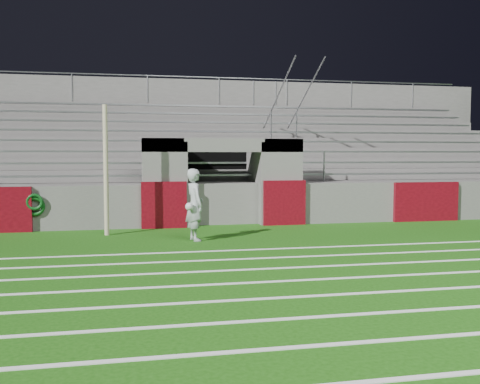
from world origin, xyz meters
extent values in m
plane|color=#184C0C|center=(0.00, 0.00, 0.00)|extent=(90.00, 90.00, 0.00)
cylinder|color=#C4B692|center=(-3.37, 1.92, 1.71)|extent=(0.13, 0.13, 3.43)
cube|color=white|center=(0.00, -8.00, 0.01)|extent=(28.00, 0.09, 0.01)
cube|color=white|center=(0.00, -7.00, 0.01)|extent=(28.00, 0.09, 0.01)
cube|color=white|center=(0.00, -6.00, 0.01)|extent=(28.00, 0.09, 0.01)
cube|color=white|center=(0.00, -5.00, 0.01)|extent=(28.00, 0.09, 0.01)
cube|color=white|center=(0.00, -4.00, 0.01)|extent=(28.00, 0.09, 0.01)
cube|color=white|center=(0.00, -3.00, 0.01)|extent=(28.00, 0.09, 0.01)
cube|color=white|center=(0.00, -2.00, 0.01)|extent=(28.00, 0.09, 0.01)
cube|color=white|center=(0.00, -1.00, 0.01)|extent=(28.00, 0.09, 0.01)
cube|color=#5C5A57|center=(7.70, 3.17, 0.62)|extent=(10.60, 0.35, 1.25)
cube|color=#5C5A57|center=(-1.80, 3.50, 1.30)|extent=(1.20, 1.00, 2.60)
cube|color=#5C5A57|center=(1.80, 3.50, 1.30)|extent=(1.20, 1.00, 2.60)
cube|color=black|center=(0.00, 5.20, 1.25)|extent=(2.60, 0.20, 2.50)
cube|color=#5C5A57|center=(-1.15, 4.10, 1.25)|extent=(0.10, 2.20, 2.50)
cube|color=#5C5A57|center=(1.15, 4.10, 1.25)|extent=(0.10, 2.20, 2.50)
cube|color=#5C5A57|center=(0.00, 3.50, 2.40)|extent=(4.80, 1.00, 0.40)
cube|color=#5C5A57|center=(0.00, 7.35, 1.15)|extent=(26.00, 8.00, 0.20)
cube|color=#5C5A57|center=(0.00, 7.35, 0.53)|extent=(26.00, 8.00, 1.05)
cube|color=#4F060F|center=(-1.80, 2.94, 0.68)|extent=(1.30, 0.15, 1.35)
cube|color=#4F060F|center=(1.80, 2.94, 0.68)|extent=(1.30, 0.15, 1.35)
cube|color=#4F060F|center=(6.50, 2.94, 0.62)|extent=(2.20, 0.15, 1.25)
cube|color=gray|center=(0.00, 4.43, 1.47)|extent=(23.00, 0.28, 0.06)
cube|color=#5C5A57|center=(0.00, 5.28, 1.44)|extent=(24.00, 0.75, 0.38)
cube|color=gray|center=(0.00, 5.18, 1.85)|extent=(23.00, 0.28, 0.06)
cube|color=#5C5A57|center=(0.00, 6.03, 1.63)|extent=(24.00, 0.75, 0.76)
cube|color=gray|center=(0.00, 5.93, 2.23)|extent=(23.00, 0.28, 0.06)
cube|color=#5C5A57|center=(0.00, 6.78, 1.82)|extent=(24.00, 0.75, 1.14)
cube|color=gray|center=(0.00, 6.68, 2.61)|extent=(23.00, 0.28, 0.06)
cube|color=#5C5A57|center=(0.00, 7.53, 2.01)|extent=(24.00, 0.75, 1.52)
cube|color=gray|center=(0.00, 7.43, 2.99)|extent=(23.00, 0.28, 0.06)
cube|color=#5C5A57|center=(0.00, 8.28, 2.20)|extent=(24.00, 0.75, 1.90)
cube|color=gray|center=(0.00, 8.18, 3.37)|extent=(23.00, 0.28, 0.06)
cube|color=#5C5A57|center=(0.00, 9.03, 2.39)|extent=(24.00, 0.75, 2.28)
cube|color=gray|center=(0.00, 8.93, 3.75)|extent=(23.00, 0.28, 0.06)
cube|color=#5C5A57|center=(0.00, 9.78, 2.58)|extent=(24.00, 0.75, 2.66)
cube|color=gray|center=(0.00, 9.68, 4.13)|extent=(23.00, 0.28, 0.06)
cube|color=#5C5A57|center=(0.00, 10.45, 2.65)|extent=(26.00, 0.60, 5.29)
cylinder|color=#A5A8AD|center=(2.50, 4.15, 1.75)|extent=(0.05, 0.05, 1.00)
cylinder|color=#A5A8AD|center=(2.50, 7.15, 3.27)|extent=(0.05, 0.05, 1.00)
cylinder|color=#A5A8AD|center=(2.50, 10.15, 4.79)|extent=(0.05, 0.05, 1.00)
cylinder|color=#A5A8AD|center=(2.50, 7.15, 3.77)|extent=(0.05, 6.02, 3.08)
cylinder|color=#A5A8AD|center=(3.50, 4.15, 1.75)|extent=(0.05, 0.05, 1.00)
cylinder|color=#A5A8AD|center=(3.50, 7.15, 3.27)|extent=(0.05, 0.05, 1.00)
cylinder|color=#A5A8AD|center=(3.50, 10.15, 4.79)|extent=(0.05, 0.05, 1.00)
cylinder|color=#A5A8AD|center=(3.50, 7.15, 3.77)|extent=(0.05, 6.02, 3.08)
cylinder|color=#A5A8AD|center=(-5.00, 10.15, 4.84)|extent=(0.05, 0.05, 1.10)
cylinder|color=#A5A8AD|center=(-2.00, 10.15, 4.84)|extent=(0.05, 0.05, 1.10)
cylinder|color=#A5A8AD|center=(1.00, 10.15, 4.84)|extent=(0.05, 0.05, 1.10)
cylinder|color=#A5A8AD|center=(4.00, 10.15, 4.84)|extent=(0.05, 0.05, 1.10)
cylinder|color=#A5A8AD|center=(7.00, 10.15, 4.84)|extent=(0.05, 0.05, 1.10)
cylinder|color=#A5A8AD|center=(10.00, 10.15, 4.84)|extent=(0.05, 0.05, 1.10)
cylinder|color=#A5A8AD|center=(0.00, 10.15, 5.39)|extent=(24.00, 0.05, 0.05)
imported|color=#ABB2B5|center=(-1.19, 0.57, 0.89)|extent=(0.56, 0.73, 1.78)
sphere|color=white|center=(-1.35, 0.33, 0.87)|extent=(0.20, 0.20, 0.20)
torus|color=#0D4414|center=(-5.32, 2.95, 0.70)|extent=(0.54, 0.10, 0.54)
torus|color=#0D4215|center=(-5.32, 2.90, 0.83)|extent=(0.47, 0.09, 0.47)
camera|label=1|loc=(-2.73, -12.50, 2.12)|focal=40.00mm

